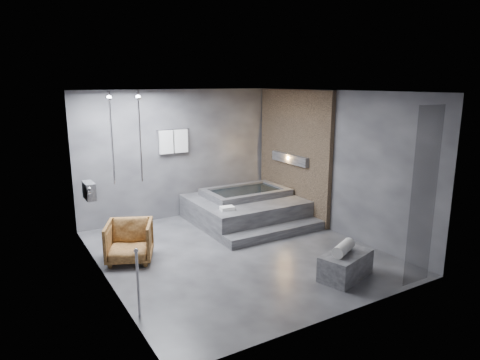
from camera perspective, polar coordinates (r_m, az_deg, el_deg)
room at (r=7.63m, az=1.16°, el=3.75°), size 5.00×5.04×2.82m
tub_deck at (r=9.30m, az=0.62°, el=-3.92°), size 2.20×2.00×0.50m
tub_step at (r=8.42m, az=4.82°, el=-6.95°), size 2.20×0.36×0.18m
concrete_bench at (r=6.89m, az=13.89°, el=-11.00°), size 0.98×0.71×0.40m
driftwood_chair at (r=7.46m, az=-14.52°, el=-7.93°), size 0.98×0.99×0.69m
rolled_towel at (r=6.76m, az=13.64°, el=-8.81°), size 0.53×0.38×0.18m
deck_towel at (r=8.39m, az=-1.71°, el=-3.79°), size 0.29×0.23×0.07m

